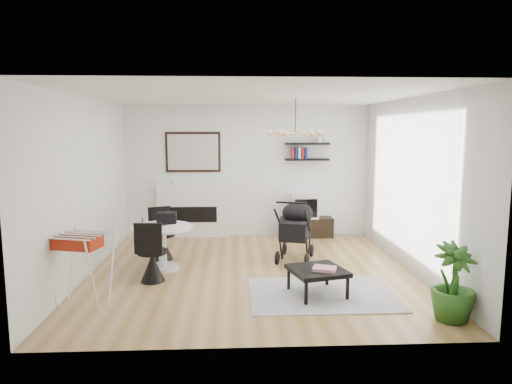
{
  "coord_description": "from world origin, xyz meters",
  "views": [
    {
      "loc": [
        -0.27,
        -6.89,
        2.21
      ],
      "look_at": [
        0.09,
        0.4,
        1.2
      ],
      "focal_mm": 32.0,
      "sensor_mm": 36.0,
      "label": 1
    }
  ],
  "objects_px": {
    "potted_plant": "(453,282)",
    "coffee_table": "(317,271)",
    "fireplace": "(194,204)",
    "dining_table": "(162,241)",
    "tv_console": "(306,227)",
    "drying_rack": "(81,268)",
    "crt_tv": "(304,207)",
    "stroller": "(296,232)"
  },
  "relations": [
    {
      "from": "dining_table",
      "to": "tv_console",
      "type": "bearing_deg",
      "value": 38.56
    },
    {
      "from": "dining_table",
      "to": "coffee_table",
      "type": "height_order",
      "value": "dining_table"
    },
    {
      "from": "dining_table",
      "to": "drying_rack",
      "type": "relative_size",
      "value": 1.02
    },
    {
      "from": "drying_rack",
      "to": "stroller",
      "type": "height_order",
      "value": "stroller"
    },
    {
      "from": "fireplace",
      "to": "potted_plant",
      "type": "relative_size",
      "value": 2.37
    },
    {
      "from": "coffee_table",
      "to": "potted_plant",
      "type": "relative_size",
      "value": 0.92
    },
    {
      "from": "coffee_table",
      "to": "potted_plant",
      "type": "xyz_separation_m",
      "value": [
        1.41,
        -0.89,
        0.13
      ]
    },
    {
      "from": "drying_rack",
      "to": "potted_plant",
      "type": "distance_m",
      "value": 4.48
    },
    {
      "from": "tv_console",
      "to": "drying_rack",
      "type": "distance_m",
      "value": 4.95
    },
    {
      "from": "tv_console",
      "to": "dining_table",
      "type": "bearing_deg",
      "value": -141.44
    },
    {
      "from": "tv_console",
      "to": "dining_table",
      "type": "height_order",
      "value": "dining_table"
    },
    {
      "from": "crt_tv",
      "to": "potted_plant",
      "type": "height_order",
      "value": "potted_plant"
    },
    {
      "from": "coffee_table",
      "to": "dining_table",
      "type": "bearing_deg",
      "value": 150.87
    },
    {
      "from": "crt_tv",
      "to": "drying_rack",
      "type": "distance_m",
      "value": 4.91
    },
    {
      "from": "crt_tv",
      "to": "coffee_table",
      "type": "xyz_separation_m",
      "value": [
        -0.34,
        -3.34,
        -0.31
      ]
    },
    {
      "from": "stroller",
      "to": "coffee_table",
      "type": "height_order",
      "value": "stroller"
    },
    {
      "from": "crt_tv",
      "to": "dining_table",
      "type": "xyz_separation_m",
      "value": [
        -2.58,
        -2.09,
        -0.17
      ]
    },
    {
      "from": "tv_console",
      "to": "dining_table",
      "type": "relative_size",
      "value": 1.12
    },
    {
      "from": "tv_console",
      "to": "drying_rack",
      "type": "bearing_deg",
      "value": -133.51
    },
    {
      "from": "potted_plant",
      "to": "coffee_table",
      "type": "bearing_deg",
      "value": 147.75
    },
    {
      "from": "dining_table",
      "to": "coffee_table",
      "type": "relative_size",
      "value": 1.14
    },
    {
      "from": "coffee_table",
      "to": "stroller",
      "type": "bearing_deg",
      "value": 91.9
    },
    {
      "from": "dining_table",
      "to": "potted_plant",
      "type": "relative_size",
      "value": 1.05
    },
    {
      "from": "crt_tv",
      "to": "stroller",
      "type": "height_order",
      "value": "stroller"
    },
    {
      "from": "drying_rack",
      "to": "fireplace",
      "type": "bearing_deg",
      "value": 88.93
    },
    {
      "from": "tv_console",
      "to": "crt_tv",
      "type": "bearing_deg",
      "value": -176.26
    },
    {
      "from": "tv_console",
      "to": "crt_tv",
      "type": "xyz_separation_m",
      "value": [
        -0.05,
        -0.0,
        0.43
      ]
    },
    {
      "from": "tv_console",
      "to": "potted_plant",
      "type": "xyz_separation_m",
      "value": [
        1.03,
        -4.24,
        0.25
      ]
    },
    {
      "from": "stroller",
      "to": "potted_plant",
      "type": "relative_size",
      "value": 1.19
    },
    {
      "from": "drying_rack",
      "to": "coffee_table",
      "type": "bearing_deg",
      "value": 19.71
    },
    {
      "from": "crt_tv",
      "to": "stroller",
      "type": "relative_size",
      "value": 0.49
    },
    {
      "from": "fireplace",
      "to": "coffee_table",
      "type": "xyz_separation_m",
      "value": [
        1.94,
        -3.47,
        -0.36
      ]
    },
    {
      "from": "fireplace",
      "to": "drying_rack",
      "type": "distance_m",
      "value": 3.87
    },
    {
      "from": "crt_tv",
      "to": "stroller",
      "type": "distance_m",
      "value": 1.67
    },
    {
      "from": "coffee_table",
      "to": "crt_tv",
      "type": "bearing_deg",
      "value": 84.26
    },
    {
      "from": "dining_table",
      "to": "drying_rack",
      "type": "distance_m",
      "value": 1.68
    },
    {
      "from": "tv_console",
      "to": "coffee_table",
      "type": "relative_size",
      "value": 1.28
    },
    {
      "from": "tv_console",
      "to": "drying_rack",
      "type": "height_order",
      "value": "drying_rack"
    },
    {
      "from": "dining_table",
      "to": "drying_rack",
      "type": "height_order",
      "value": "drying_rack"
    },
    {
      "from": "dining_table",
      "to": "coffee_table",
      "type": "xyz_separation_m",
      "value": [
        2.24,
        -1.25,
        -0.14
      ]
    },
    {
      "from": "dining_table",
      "to": "drying_rack",
      "type": "xyz_separation_m",
      "value": [
        -0.77,
        -1.49,
        0.03
      ]
    },
    {
      "from": "fireplace",
      "to": "dining_table",
      "type": "distance_m",
      "value": 2.25
    }
  ]
}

